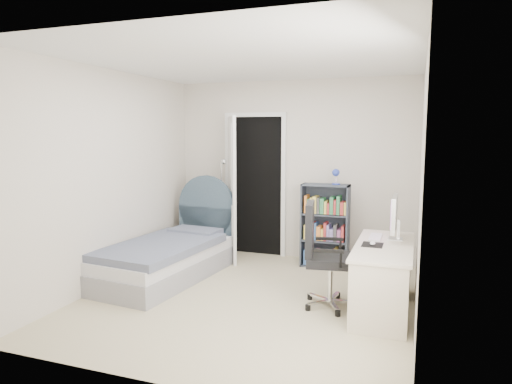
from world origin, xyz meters
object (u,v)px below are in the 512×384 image
(bed, at_px, (170,255))
(nightstand, at_px, (206,225))
(bookcase, at_px, (325,229))
(desk, at_px, (383,274))
(floor_lamp, at_px, (223,217))
(office_chair, at_px, (322,250))

(bed, bearing_deg, nightstand, 93.81)
(bookcase, xyz_separation_m, desk, (0.84, -1.28, -0.15))
(bed, distance_m, nightstand, 1.22)
(nightstand, relative_size, floor_lamp, 0.45)
(floor_lamp, bearing_deg, bookcase, -0.91)
(bed, xyz_separation_m, floor_lamp, (0.23, 1.09, 0.31))
(office_chair, bearing_deg, floor_lamp, 140.72)
(office_chair, bearing_deg, nightstand, 143.27)
(bed, relative_size, desk, 1.46)
(bed, distance_m, bookcase, 2.04)
(nightstand, height_order, desk, desk)
(bed, height_order, desk, bed)
(bed, height_order, office_chair, bed)
(floor_lamp, height_order, bookcase, floor_lamp)
(floor_lamp, distance_m, office_chair, 2.22)
(bed, bearing_deg, office_chair, -9.17)
(nightstand, height_order, bookcase, bookcase)
(floor_lamp, relative_size, office_chair, 1.31)
(floor_lamp, height_order, office_chair, floor_lamp)
(desk, distance_m, office_chair, 0.65)
(bookcase, bearing_deg, nightstand, 175.71)
(desk, xyz_separation_m, office_chair, (-0.60, -0.10, 0.22))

